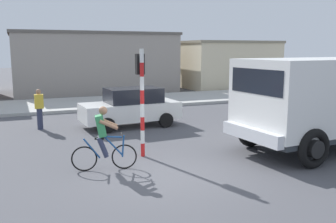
# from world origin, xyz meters

# --- Properties ---
(ground_plane) EXTENTS (120.00, 120.00, 0.00)m
(ground_plane) POSITION_xyz_m (0.00, 0.00, 0.00)
(ground_plane) COLOR #4C4C51
(sidewalk_far) EXTENTS (80.00, 5.00, 0.16)m
(sidewalk_far) POSITION_xyz_m (0.00, 12.94, 0.08)
(sidewalk_far) COLOR #ADADA8
(sidewalk_far) RESTS_ON ground
(truck_foreground) EXTENTS (5.60, 3.15, 2.90)m
(truck_foreground) POSITION_xyz_m (5.35, 0.44, 1.67)
(truck_foreground) COLOR white
(truck_foreground) RESTS_ON ground
(cyclist) EXTENTS (1.70, 0.57, 1.72)m
(cyclist) POSITION_xyz_m (-1.37, 1.05, 0.86)
(cyclist) COLOR black
(cyclist) RESTS_ON ground
(traffic_light_pole) EXTENTS (0.24, 0.43, 3.20)m
(traffic_light_pole) POSITION_xyz_m (-0.00, 1.96, 2.07)
(traffic_light_pole) COLOR red
(traffic_light_pole) RESTS_ON ground
(car_red_near) EXTENTS (4.10, 2.07, 1.60)m
(car_red_near) POSITION_xyz_m (0.96, 6.25, 0.82)
(car_red_near) COLOR white
(car_red_near) RESTS_ON ground
(pedestrian_near_kerb) EXTENTS (0.34, 0.22, 1.62)m
(pedestrian_near_kerb) POSITION_xyz_m (-2.60, 7.04, 0.85)
(pedestrian_near_kerb) COLOR #2D334C
(pedestrian_near_kerb) RESTS_ON ground
(building_mid_block) EXTENTS (11.79, 6.84, 4.38)m
(building_mid_block) POSITION_xyz_m (2.19, 20.16, 2.20)
(building_mid_block) COLOR #9E9389
(building_mid_block) RESTS_ON ground
(building_corner_right) EXTENTS (7.64, 6.67, 3.82)m
(building_corner_right) POSITION_xyz_m (13.00, 19.22, 1.91)
(building_corner_right) COLOR beige
(building_corner_right) RESTS_ON ground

